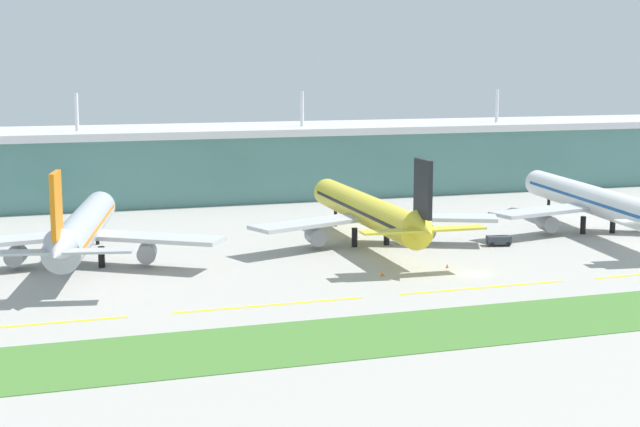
{
  "coord_description": "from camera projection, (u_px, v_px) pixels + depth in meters",
  "views": [
    {
      "loc": [
        -70.62,
        -133.61,
        33.66
      ],
      "look_at": [
        -17.95,
        26.13,
        7.0
      ],
      "focal_mm": 52.33,
      "sensor_mm": 36.0,
      "label": 1
    }
  ],
  "objects": [
    {
      "name": "pushback_tug",
      "position": [
        499.0,
        240.0,
        176.25
      ],
      "size": [
        4.84,
        3.38,
        1.85
      ],
      "color": "#333842",
      "rests_on": "ground"
    },
    {
      "name": "taxiway_stripe_mid_west",
      "position": [
        270.0,
        305.0,
        132.52
      ],
      "size": [
        28.0,
        0.7,
        0.04
      ],
      "primitive_type": "cube",
      "color": "yellow",
      "rests_on": "ground"
    },
    {
      "name": "grass_verge",
      "position": [
        569.0,
        316.0,
        126.59
      ],
      "size": [
        300.0,
        18.0,
        0.1
      ],
      "primitive_type": "cube",
      "color": "#477A33",
      "rests_on": "ground"
    },
    {
      "name": "airliner_far_middle",
      "position": [
        596.0,
        201.0,
        189.72
      ],
      "size": [
        48.18,
        69.39,
        18.9
      ],
      "color": "white",
      "rests_on": "ground"
    },
    {
      "name": "ground_plane",
      "position": [
        474.0,
        274.0,
        152.44
      ],
      "size": [
        600.0,
        600.0,
        0.0
      ],
      "primitive_type": "plane",
      "color": "#A8A59E"
    },
    {
      "name": "airliner_near_middle",
      "position": [
        82.0,
        229.0,
        157.44
      ],
      "size": [
        47.78,
        58.57,
        18.9
      ],
      "color": "#ADB2BC",
      "rests_on": "ground"
    },
    {
      "name": "airliner_center",
      "position": [
        368.0,
        211.0,
        176.66
      ],
      "size": [
        48.76,
        63.44,
        18.9
      ],
      "color": "yellow",
      "rests_on": "ground"
    },
    {
      "name": "terminal_building",
      "position": [
        296.0,
        159.0,
        245.54
      ],
      "size": [
        288.0,
        34.0,
        27.37
      ],
      "color": "slate",
      "rests_on": "ground"
    },
    {
      "name": "taxiway_stripe_west",
      "position": [
        20.0,
        326.0,
        122.0
      ],
      "size": [
        28.0,
        0.7,
        0.04
      ],
      "primitive_type": "cube",
      "color": "yellow",
      "rests_on": "ground"
    },
    {
      "name": "safety_cone_left_wingtip",
      "position": [
        447.0,
        266.0,
        157.07
      ],
      "size": [
        0.56,
        0.56,
        0.7
      ],
      "primitive_type": "cone",
      "color": "orange",
      "rests_on": "ground"
    },
    {
      "name": "taxiway_stripe_centre",
      "position": [
        484.0,
        288.0,
        143.03
      ],
      "size": [
        28.0,
        0.7,
        0.04
      ],
      "primitive_type": "cube",
      "color": "yellow",
      "rests_on": "ground"
    },
    {
      "name": "safety_cone_nose_front",
      "position": [
        382.0,
        274.0,
        150.94
      ],
      "size": [
        0.56,
        0.56,
        0.7
      ],
      "primitive_type": "cone",
      "color": "orange",
      "rests_on": "ground"
    }
  ]
}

